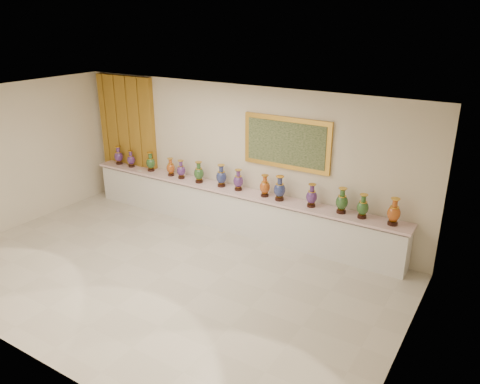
% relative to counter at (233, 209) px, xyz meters
% --- Properties ---
extents(ground, '(8.00, 8.00, 0.00)m').
position_rel_counter_xyz_m(ground, '(0.00, -2.27, -0.44)').
color(ground, beige).
rests_on(ground, ground).
extents(room, '(8.00, 8.00, 8.00)m').
position_rel_counter_xyz_m(room, '(-2.37, 0.17, 1.14)').
color(room, beige).
rests_on(room, ground).
extents(counter, '(7.28, 0.48, 0.90)m').
position_rel_counter_xyz_m(counter, '(0.00, 0.00, 0.00)').
color(counter, white).
rests_on(counter, ground).
extents(vase_0, '(0.26, 0.26, 0.43)m').
position_rel_counter_xyz_m(vase_0, '(-3.23, -0.01, 0.66)').
color(vase_0, black).
rests_on(vase_0, counter).
extents(vase_1, '(0.21, 0.21, 0.39)m').
position_rel_counter_xyz_m(vase_1, '(-2.82, -0.01, 0.64)').
color(vase_1, black).
rests_on(vase_1, counter).
extents(vase_2, '(0.26, 0.26, 0.44)m').
position_rel_counter_xyz_m(vase_2, '(-2.22, 0.00, 0.66)').
color(vase_2, black).
rests_on(vase_2, counter).
extents(vase_3, '(0.21, 0.21, 0.40)m').
position_rel_counter_xyz_m(vase_3, '(-1.62, -0.01, 0.64)').
color(vase_3, black).
rests_on(vase_3, counter).
extents(vase_4, '(0.25, 0.25, 0.41)m').
position_rel_counter_xyz_m(vase_4, '(-1.31, -0.03, 0.65)').
color(vase_4, black).
rests_on(vase_4, counter).
extents(vase_5, '(0.23, 0.23, 0.46)m').
position_rel_counter_xyz_m(vase_5, '(-0.82, -0.05, 0.67)').
color(vase_5, black).
rests_on(vase_5, counter).
extents(vase_6, '(0.25, 0.25, 0.47)m').
position_rel_counter_xyz_m(vase_6, '(-0.28, 0.00, 0.67)').
color(vase_6, black).
rests_on(vase_6, counter).
extents(vase_7, '(0.21, 0.21, 0.44)m').
position_rel_counter_xyz_m(vase_7, '(0.14, 0.00, 0.66)').
color(vase_7, black).
rests_on(vase_7, counter).
extents(vase_8, '(0.22, 0.22, 0.44)m').
position_rel_counter_xyz_m(vase_8, '(0.77, -0.02, 0.66)').
color(vase_8, black).
rests_on(vase_8, counter).
extents(vase_9, '(0.26, 0.26, 0.49)m').
position_rel_counter_xyz_m(vase_9, '(1.11, -0.04, 0.68)').
color(vase_9, black).
rests_on(vase_9, counter).
extents(vase_10, '(0.24, 0.24, 0.45)m').
position_rel_counter_xyz_m(vase_10, '(1.76, -0.02, 0.66)').
color(vase_10, black).
rests_on(vase_10, counter).
extents(vase_11, '(0.24, 0.24, 0.48)m').
position_rel_counter_xyz_m(vase_11, '(2.34, -0.00, 0.68)').
color(vase_11, black).
rests_on(vase_11, counter).
extents(vase_12, '(0.25, 0.25, 0.44)m').
position_rel_counter_xyz_m(vase_12, '(2.74, -0.02, 0.66)').
color(vase_12, black).
rests_on(vase_12, counter).
extents(vase_13, '(0.26, 0.26, 0.48)m').
position_rel_counter_xyz_m(vase_13, '(3.27, -0.03, 0.68)').
color(vase_13, black).
rests_on(vase_13, counter).
extents(label_card, '(0.10, 0.06, 0.00)m').
position_rel_counter_xyz_m(label_card, '(-2.44, -0.14, 0.47)').
color(label_card, white).
rests_on(label_card, counter).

